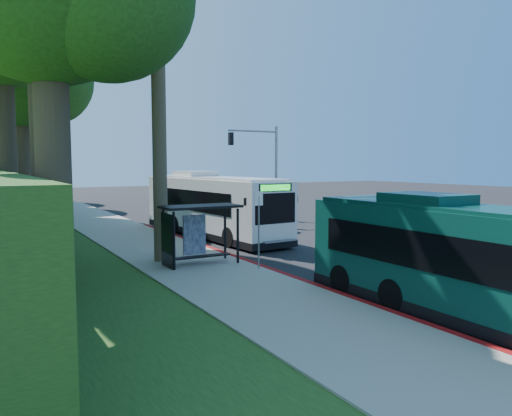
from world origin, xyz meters
TOP-DOWN VIEW (x-y plane):
  - ground at (0.00, 0.00)m, footprint 140.00×140.00m
  - sidewalk at (-7.30, 0.00)m, footprint 4.50×70.00m
  - red_curb at (-5.00, -4.00)m, footprint 0.25×30.00m
  - grass_verge at (-13.00, 5.00)m, footprint 8.00×70.00m
  - bus_shelter at (-7.26, -2.86)m, footprint 3.20×1.51m
  - stop_sign_pole at (-5.40, -5.00)m, footprint 0.35×0.06m
  - traffic_signal_pole at (3.78, 10.00)m, footprint 4.10×0.30m
  - tree_1 at (-13.37, 7.98)m, footprint 10.50×10.00m
  - tree_2 at (-11.89, 15.98)m, footprint 8.82×8.40m
  - tree_4 at (-11.40, 31.98)m, footprint 8.40×8.00m
  - tree_5 at (-10.41, 39.99)m, footprint 7.35×7.00m
  - white_bus at (-2.96, 4.83)m, footprint 3.60×12.88m
  - teal_bus at (-3.58, -13.42)m, footprint 2.48×11.39m
  - pickup at (1.04, 6.19)m, footprint 3.57×6.21m

SIDE VIEW (x-z plane):
  - ground at x=0.00m, z-range 0.00..0.00m
  - grass_verge at x=-13.00m, z-range 0.00..0.06m
  - sidewalk at x=-7.30m, z-range 0.00..0.12m
  - red_curb at x=-5.00m, z-range 0.00..0.13m
  - pickup at x=1.04m, z-range 0.00..1.63m
  - teal_bus at x=-3.58m, z-range -0.04..3.35m
  - bus_shelter at x=-7.26m, z-range 0.53..3.08m
  - white_bus at x=-2.96m, z-range -0.04..3.75m
  - stop_sign_pole at x=-5.40m, z-range 0.50..3.67m
  - traffic_signal_pole at x=3.78m, z-range 0.92..7.92m
  - tree_5 at x=-10.41m, z-range 2.53..15.39m
  - tree_4 at x=-11.40m, z-range 2.66..16.80m
  - tree_2 at x=-11.89m, z-range 2.92..18.04m
  - tree_1 at x=-13.37m, z-range 3.60..21.86m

